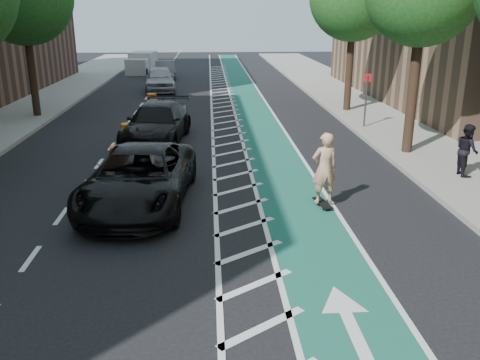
{
  "coord_description": "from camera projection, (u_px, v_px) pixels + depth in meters",
  "views": [
    {
      "loc": [
        0.69,
        -10.03,
        5.0
      ],
      "look_at": [
        1.4,
        1.77,
        1.1
      ],
      "focal_mm": 38.0,
      "sensor_mm": 36.0,
      "label": 1
    }
  ],
  "objects": [
    {
      "name": "pedestrian",
      "position": [
        467.0,
        150.0,
        15.74
      ],
      "size": [
        0.65,
        0.82,
        1.62
      ],
      "primitive_type": "imported",
      "rotation": [
        0.0,
        0.0,
        1.52
      ],
      "color": "black",
      "rests_on": "sidewalk_right"
    },
    {
      "name": "suv_far",
      "position": [
        157.0,
        123.0,
        20.45
      ],
      "size": [
        2.82,
        5.53,
        1.54
      ],
      "primitive_type": "imported",
      "rotation": [
        0.0,
        0.0,
        -0.13
      ],
      "color": "black",
      "rests_on": "ground"
    },
    {
      "name": "skateboarder",
      "position": [
        324.0,
        168.0,
        13.45
      ],
      "size": [
        0.78,
        0.58,
        1.93
      ],
      "primitive_type": "imported",
      "rotation": [
        0.0,
        0.0,
        3.32
      ],
      "color": "tan",
      "rests_on": "skateboard"
    },
    {
      "name": "box_truck",
      "position": [
        142.0,
        63.0,
        44.09
      ],
      "size": [
        2.39,
        4.44,
        1.76
      ],
      "rotation": [
        0.0,
        0.0,
        -0.13
      ],
      "color": "silver",
      "rests_on": "ground"
    },
    {
      "name": "ground",
      "position": [
        181.0,
        255.0,
        11.04
      ],
      "size": [
        120.0,
        120.0,
        0.0
      ],
      "primitive_type": "plane",
      "color": "black",
      "rests_on": "ground"
    },
    {
      "name": "sidewalk_right",
      "position": [
        423.0,
        138.0,
        21.04
      ],
      "size": [
        5.0,
        90.0,
        0.15
      ],
      "primitive_type": "cube",
      "color": "gray",
      "rests_on": "ground"
    },
    {
      "name": "car_silver",
      "position": [
        160.0,
        79.0,
        33.76
      ],
      "size": [
        2.39,
        5.0,
        1.65
      ],
      "primitive_type": "imported",
      "rotation": [
        0.0,
        0.0,
        0.09
      ],
      "color": "#9D9EA2",
      "rests_on": "ground"
    },
    {
      "name": "barrel_b",
      "position": [
        129.0,
        136.0,
        19.76
      ],
      "size": [
        0.68,
        0.68,
        0.93
      ],
      "color": "orange",
      "rests_on": "ground"
    },
    {
      "name": "barrel_c",
      "position": [
        152.0,
        103.0,
        27.25
      ],
      "size": [
        0.65,
        0.65,
        0.89
      ],
      "color": "#DF550B",
      "rests_on": "ground"
    },
    {
      "name": "skateboard",
      "position": [
        323.0,
        203.0,
        13.76
      ],
      "size": [
        0.41,
        0.92,
        0.12
      ],
      "rotation": [
        0.0,
        0.0,
        0.18
      ],
      "color": "black",
      "rests_on": "ground"
    },
    {
      "name": "buffer_strip",
      "position": [
        230.0,
        142.0,
        20.6
      ],
      "size": [
        1.4,
        90.0,
        0.01
      ],
      "primitive_type": "cube",
      "color": "silver",
      "rests_on": "ground"
    },
    {
      "name": "curb_left",
      "position": [
        15.0,
        144.0,
        20.09
      ],
      "size": [
        0.12,
        90.0,
        0.16
      ],
      "primitive_type": "cube",
      "color": "gray",
      "rests_on": "ground"
    },
    {
      "name": "sign_post",
      "position": [
        366.0,
        100.0,
        22.42
      ],
      "size": [
        0.35,
        0.08,
        2.47
      ],
      "color": "#4C4C4C",
      "rests_on": "ground"
    },
    {
      "name": "suv_near",
      "position": [
        139.0,
        178.0,
        13.69
      ],
      "size": [
        3.03,
        5.78,
        1.55
      ],
      "primitive_type": "imported",
      "rotation": [
        0.0,
        0.0,
        -0.08
      ],
      "color": "black",
      "rests_on": "ground"
    },
    {
      "name": "curb_right",
      "position": [
        365.0,
        138.0,
        20.9
      ],
      "size": [
        0.12,
        90.0,
        0.16
      ],
      "primitive_type": "cube",
      "color": "gray",
      "rests_on": "ground"
    },
    {
      "name": "barrel_a",
      "position": [
        120.0,
        162.0,
        16.17
      ],
      "size": [
        0.72,
        0.72,
        0.99
      ],
      "color": "#EC470C",
      "rests_on": "ground"
    },
    {
      "name": "bike_lane",
      "position": [
        267.0,
        142.0,
        20.69
      ],
      "size": [
        2.0,
        90.0,
        0.01
      ],
      "primitive_type": "cube",
      "color": "#195748",
      "rests_on": "ground"
    },
    {
      "name": "car_grey",
      "position": [
        165.0,
        70.0,
        40.42
      ],
      "size": [
        1.96,
        4.35,
        1.39
      ],
      "primitive_type": "imported",
      "rotation": [
        0.0,
        0.0,
        0.12
      ],
      "color": "#5B5D61",
      "rests_on": "ground"
    }
  ]
}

